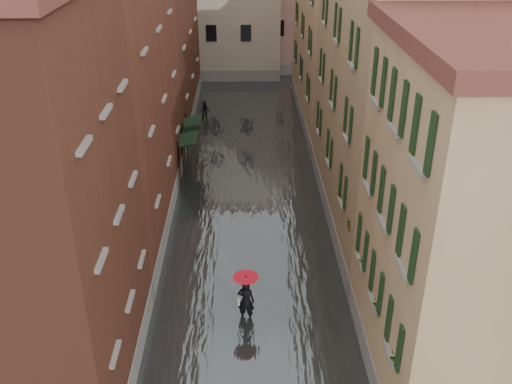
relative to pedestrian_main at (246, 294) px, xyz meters
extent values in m
plane|color=#5F5F62|center=(0.21, -1.05, -1.26)|extent=(120.00, 120.00, 0.00)
cube|color=#3C4243|center=(0.21, 11.95, -1.16)|extent=(10.00, 60.00, 0.20)
cube|color=brown|center=(-6.79, -3.05, 5.24)|extent=(6.00, 8.00, 13.00)
cube|color=brown|center=(-6.79, 7.95, 4.99)|extent=(6.00, 14.00, 12.50)
cube|color=brown|center=(-6.79, 22.95, 5.74)|extent=(6.00, 16.00, 14.00)
cube|color=#9D7951|center=(7.21, -3.05, 4.49)|extent=(6.00, 8.00, 11.50)
cube|color=#967A5B|center=(7.21, 7.95, 5.24)|extent=(6.00, 14.00, 13.00)
cube|color=#9D7951|center=(7.21, 22.95, 4.49)|extent=(6.00, 16.00, 11.50)
cube|color=beige|center=(-2.79, 36.95, 5.24)|extent=(12.00, 9.00, 13.00)
cube|color=tan|center=(6.21, 38.95, 4.74)|extent=(10.00, 9.00, 12.00)
cube|color=black|center=(-3.24, 13.32, 1.29)|extent=(1.09, 3.00, 0.31)
cylinder|color=black|center=(-3.74, 11.82, 0.14)|extent=(0.06, 0.06, 2.80)
cylinder|color=black|center=(-3.74, 14.83, 0.14)|extent=(0.06, 0.06, 2.80)
cube|color=black|center=(-3.24, 15.30, 1.29)|extent=(1.09, 2.75, 0.31)
cylinder|color=black|center=(-3.74, 13.93, 0.14)|extent=(0.06, 0.06, 2.80)
cylinder|color=black|center=(-3.74, 16.67, 0.14)|extent=(0.06, 0.06, 2.80)
cube|color=#9F4534|center=(4.33, -5.69, 1.89)|extent=(0.22, 0.85, 0.18)
imported|color=#265926|center=(4.33, -5.69, 2.31)|extent=(0.59, 0.51, 0.66)
cube|color=#9F4534|center=(4.33, -3.26, 1.89)|extent=(0.22, 0.85, 0.18)
imported|color=#265926|center=(4.33, -3.26, 2.31)|extent=(0.59, 0.51, 0.66)
cube|color=#9F4534|center=(4.33, -0.81, 1.89)|extent=(0.22, 0.85, 0.18)
imported|color=#265926|center=(4.33, -0.81, 2.31)|extent=(0.59, 0.51, 0.66)
cube|color=#9F4534|center=(4.33, 1.91, 1.89)|extent=(0.22, 0.85, 0.18)
imported|color=#265926|center=(4.33, 1.91, 2.31)|extent=(0.59, 0.51, 0.66)
cube|color=#9F4534|center=(4.33, 4.27, 1.89)|extent=(0.22, 0.85, 0.18)
imported|color=#265926|center=(4.33, 4.27, 2.31)|extent=(0.59, 0.51, 0.66)
imported|color=black|center=(0.00, 0.00, -0.33)|extent=(0.77, 0.59, 1.87)
cube|color=#BAB19A|center=(-0.28, 0.05, -0.31)|extent=(0.08, 0.30, 0.38)
cylinder|color=black|center=(0.00, 0.00, 0.09)|extent=(0.02, 0.02, 1.00)
cone|color=red|center=(0.00, 0.00, 0.66)|extent=(1.02, 1.02, 0.28)
imported|color=black|center=(-2.90, 22.73, -0.49)|extent=(0.75, 0.59, 1.54)
camera|label=1|loc=(0.01, -17.79, 13.63)|focal=40.00mm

